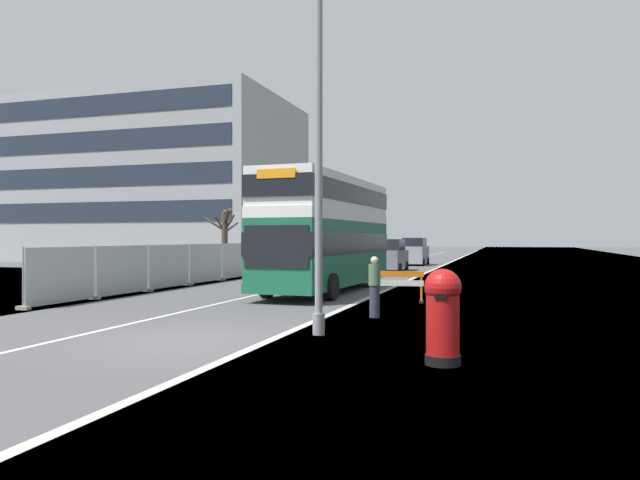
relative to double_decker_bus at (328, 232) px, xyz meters
The scene contains 13 objects.
ground 12.61m from the double_decker_bus, 85.60° to the right, with size 140.00×280.00×0.10m.
double_decker_bus is the anchor object (origin of this frame).
lamppost_foreground 11.27m from the double_decker_bus, 74.26° to the right, with size 0.29×0.70×8.93m.
red_pillar_postbox 14.62m from the double_decker_bus, 65.00° to the right, with size 0.66×0.66×1.72m.
roadworks_barrier 5.16m from the double_decker_bus, 41.55° to the right, with size 1.72×0.67×1.10m.
construction_site_fence 7.59m from the double_decker_bus, behind, with size 0.44×20.60×2.01m.
car_oncoming_near 16.32m from the double_decker_bus, 91.30° to the left, with size 1.90×4.50×2.17m.
car_receding_mid 25.22m from the double_decker_bus, 90.21° to the left, with size 2.06×4.25×2.26m.
car_receding_far 33.11m from the double_decker_bus, 98.64° to the left, with size 2.00×3.91×2.21m.
bare_tree_far_verge_near 18.09m from the double_decker_bus, 130.40° to the left, with size 2.67×2.63×4.31m.
bare_tree_far_verge_mid 27.14m from the double_decker_bus, 125.47° to the left, with size 1.59×2.83×4.42m.
pedestrian_at_kerb 8.37m from the double_decker_bus, 63.78° to the right, with size 0.34×0.34×1.74m.
backdrop_office_block 40.02m from the double_decker_bus, 134.28° to the left, with size 28.79×17.05×15.64m.
Camera 1 is at (6.83, -11.61, 2.29)m, focal length 33.39 mm.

